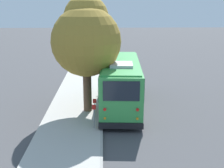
% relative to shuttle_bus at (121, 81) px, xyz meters
% --- Properties ---
extents(ground_plane, '(160.00, 160.00, 0.00)m').
position_rel_shuttle_bus_xyz_m(ground_plane, '(-1.16, -0.42, -1.86)').
color(ground_plane, '#474749').
extents(sidewalk_slab, '(80.00, 3.62, 0.15)m').
position_rel_shuttle_bus_xyz_m(sidewalk_slab, '(-1.16, 3.27, -1.79)').
color(sidewalk_slab, '#B2AFA8').
rests_on(sidewalk_slab, ground).
extents(curb_strip, '(80.00, 0.14, 0.15)m').
position_rel_shuttle_bus_xyz_m(curb_strip, '(-1.16, 1.39, -1.79)').
color(curb_strip, '#9D9A94').
rests_on(curb_strip, ground).
extents(shuttle_bus, '(9.21, 3.13, 3.47)m').
position_rel_shuttle_bus_xyz_m(shuttle_bus, '(0.00, 0.00, 0.00)').
color(shuttle_bus, green).
rests_on(shuttle_bus, ground).
extents(parked_sedan_navy, '(4.46, 1.98, 1.27)m').
position_rel_shuttle_bus_xyz_m(parked_sedan_navy, '(10.06, 0.33, -1.28)').
color(parked_sedan_navy, '#19234C').
rests_on(parked_sedan_navy, ground).
extents(parked_sedan_blue, '(4.63, 1.99, 1.31)m').
position_rel_shuttle_bus_xyz_m(parked_sedan_blue, '(16.13, 0.22, -1.25)').
color(parked_sedan_blue, navy).
rests_on(parked_sedan_blue, ground).
extents(parked_sedan_gray, '(4.30, 2.07, 1.33)m').
position_rel_shuttle_bus_xyz_m(parked_sedan_gray, '(22.39, 0.24, -1.24)').
color(parked_sedan_gray, slate).
rests_on(parked_sedan_gray, ground).
extents(parked_sedan_silver, '(4.42, 1.94, 1.31)m').
position_rel_shuttle_bus_xyz_m(parked_sedan_silver, '(29.16, 0.46, -1.25)').
color(parked_sedan_silver, '#A8AAAF').
rests_on(parked_sedan_silver, ground).
extents(street_tree, '(4.48, 4.48, 7.56)m').
position_rel_shuttle_bus_xyz_m(street_tree, '(-0.98, 2.33, 3.22)').
color(street_tree, brown).
rests_on(street_tree, sidewalk_slab).
extents(sign_post_near, '(0.06, 0.22, 1.44)m').
position_rel_shuttle_bus_xyz_m(sign_post_near, '(-4.07, 1.81, -0.97)').
color(sign_post_near, gray).
rests_on(sign_post_near, sidewalk_slab).
extents(sign_post_far, '(0.06, 0.22, 1.30)m').
position_rel_shuttle_bus_xyz_m(sign_post_far, '(-2.60, 1.81, -1.04)').
color(sign_post_far, gray).
rests_on(sign_post_far, sidewalk_slab).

